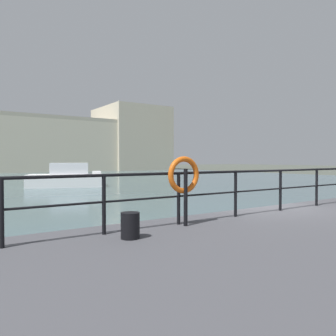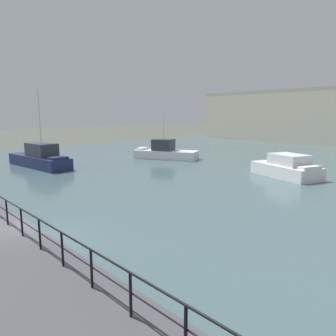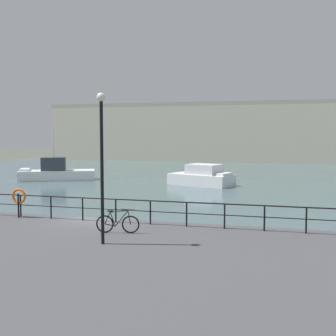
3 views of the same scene
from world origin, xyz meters
The scene contains 6 objects.
ground_plane centered at (0.00, 0.00, 0.00)m, with size 240.00×240.00×0.00m, color #4C5147.
water_basin centered at (0.00, 30.20, 0.01)m, with size 80.00×60.00×0.01m, color #476066.
moored_blue_motorboat centered at (-19.64, 8.44, 0.96)m, with size 9.50×3.10×8.04m.
moored_green_narrowboat centered at (-15.09, 22.43, 0.85)m, with size 8.34×5.94×5.87m.
moored_harbor_tender centered at (0.96, 22.00, 0.83)m, with size 6.75×4.78×2.05m.
quay_railing centered at (-1.16, -0.75, 1.74)m, with size 24.57×0.07×1.08m.
Camera 2 is at (12.81, -4.51, 5.41)m, focal length 32.95 mm.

